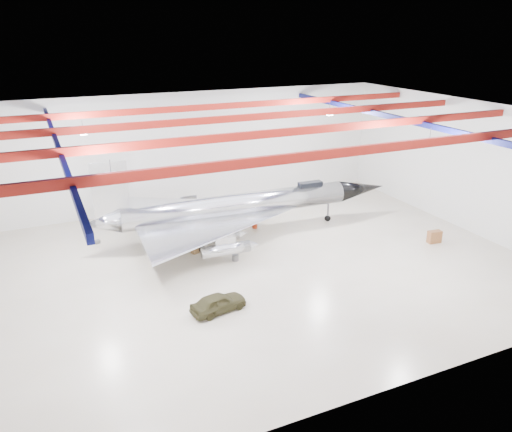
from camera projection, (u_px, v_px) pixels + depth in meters
name	position (u px, v px, depth m)	size (l,w,h in m)	color
floor	(250.00, 266.00, 36.71)	(40.00, 40.00, 0.00)	#BAAC94
wall_back	(187.00, 151.00, 47.57)	(40.00, 40.00, 0.00)	silver
wall_right	(465.00, 165.00, 42.46)	(30.00, 30.00, 0.00)	silver
ceiling	(250.00, 116.00, 32.83)	(40.00, 40.00, 0.00)	#0A0F38
ceiling_structure	(250.00, 127.00, 33.07)	(39.50, 29.50, 1.08)	maroon
jet_aircraft	(237.00, 208.00, 41.49)	(26.90, 15.96, 7.33)	silver
jeep	(218.00, 303.00, 30.70)	(1.43, 3.56, 1.21)	#3C391E
desk	(434.00, 237.00, 40.65)	(1.11, 0.55, 1.02)	brown
crate_ply	(195.00, 251.00, 38.87)	(0.54, 0.44, 0.38)	olive
toolbox_red	(170.00, 227.00, 43.55)	(0.43, 0.34, 0.30)	#A42D10
engine_drum	(235.00, 258.00, 37.60)	(0.51, 0.51, 0.45)	#59595B
parts_bin	(233.00, 226.00, 43.59)	(0.58, 0.47, 0.41)	olive
crate_small	(97.00, 242.00, 40.60)	(0.41, 0.32, 0.28)	#59595B
tool_chest	(255.00, 226.00, 43.72)	(0.44, 0.44, 0.40)	#A42D10
oil_barrel	(224.00, 246.00, 39.64)	(0.58, 0.47, 0.41)	olive
spares_box	(213.00, 218.00, 45.45)	(0.46, 0.46, 0.41)	#59595B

